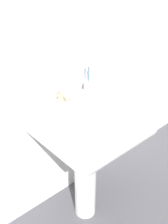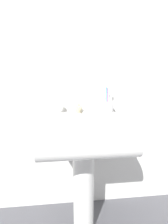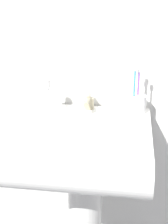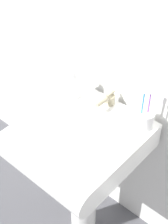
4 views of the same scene
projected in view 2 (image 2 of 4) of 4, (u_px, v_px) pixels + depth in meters
wall_back at (79, 62)px, 1.32m from camera, size 5.00×0.05×2.40m
sink_pedestal at (84, 187)px, 1.22m from camera, size 0.14×0.14×0.70m
sink_basin at (84, 133)px, 1.07m from camera, size 0.52×0.57×0.13m
faucet at (79, 108)px, 1.29m from camera, size 0.05×0.13×0.07m
toothbrush_cup at (108, 107)px, 1.30m from camera, size 0.08×0.08×0.21m
soap_bottle at (54, 108)px, 1.21m from camera, size 0.07×0.07×0.15m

